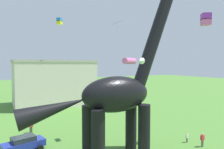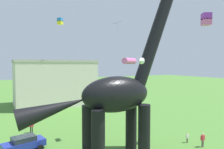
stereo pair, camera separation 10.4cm
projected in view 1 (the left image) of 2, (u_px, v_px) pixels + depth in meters
The scene contains 10 objects.
dinosaur_sculpture at pixel (116, 94), 19.95m from camera, with size 16.49×3.49×17.24m.
parked_sedan_left at pixel (24, 143), 21.77m from camera, with size 4.49×2.66×1.55m.
person_watching_child at pixel (187, 137), 24.11m from camera, with size 0.41×0.18×1.10m.
person_vendor_side at pixel (202, 139), 22.82m from camera, with size 0.58×0.25×1.55m.
person_strolling_adult at pixel (31, 125), 27.43m from camera, with size 0.63×0.28×1.69m.
kite_far_right at pixel (206, 19), 23.34m from camera, with size 1.29×1.29×1.34m.
kite_mid_left at pixel (117, 23), 24.33m from camera, with size 0.79×1.10×1.41m.
kite_mid_center at pixel (132, 61), 17.05m from camera, with size 1.81×1.88×0.53m.
kite_drifting at pixel (59, 21), 40.37m from camera, with size 1.23×1.23×1.24m.
background_building_block at pixel (54, 82), 46.88m from camera, with size 17.13×10.63×10.04m.
Camera 1 is at (-9.45, -15.12, 9.12)m, focal length 33.20 mm.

